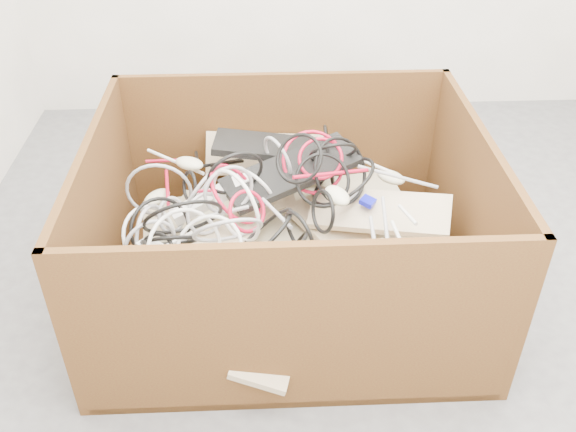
{
  "coord_description": "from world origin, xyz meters",
  "views": [
    {
      "loc": [
        -0.33,
        -1.63,
        1.52
      ],
      "look_at": [
        -0.25,
        0.05,
        0.3
      ],
      "focal_mm": 39.33,
      "sensor_mm": 36.0,
      "label": 1
    }
  ],
  "objects_px": {
    "cardboard_box": "(283,255)",
    "power_strip_right": "(178,269)",
    "vga_plug": "(368,201)",
    "power_strip_left": "(211,198)"
  },
  "relations": [
    {
      "from": "power_strip_left",
      "to": "vga_plug",
      "type": "height_order",
      "value": "power_strip_left"
    },
    {
      "from": "cardboard_box",
      "to": "power_strip_left",
      "type": "height_order",
      "value": "cardboard_box"
    },
    {
      "from": "power_strip_right",
      "to": "vga_plug",
      "type": "height_order",
      "value": "power_strip_right"
    },
    {
      "from": "cardboard_box",
      "to": "power_strip_right",
      "type": "xyz_separation_m",
      "value": [
        -0.31,
        -0.29,
        0.2
      ]
    },
    {
      "from": "power_strip_left",
      "to": "power_strip_right",
      "type": "xyz_separation_m",
      "value": [
        -0.07,
        -0.34,
        -0.01
      ]
    },
    {
      "from": "power_strip_left",
      "to": "vga_plug",
      "type": "bearing_deg",
      "value": -25.93
    },
    {
      "from": "cardboard_box",
      "to": "power_strip_right",
      "type": "distance_m",
      "value": 0.47
    },
    {
      "from": "cardboard_box",
      "to": "power_strip_right",
      "type": "height_order",
      "value": "cardboard_box"
    },
    {
      "from": "vga_plug",
      "to": "power_strip_right",
      "type": "bearing_deg",
      "value": -114.19
    },
    {
      "from": "cardboard_box",
      "to": "vga_plug",
      "type": "bearing_deg",
      "value": 8.09
    }
  ]
}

